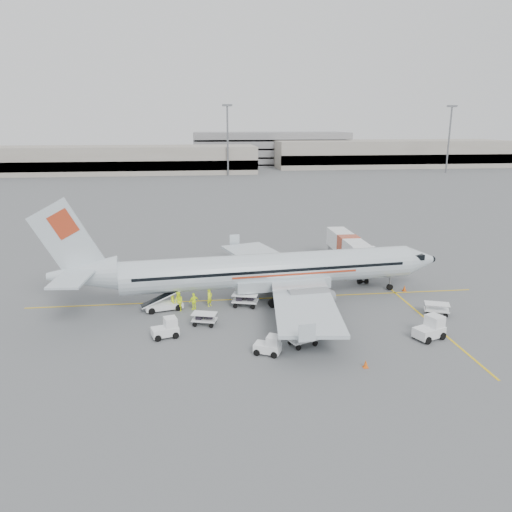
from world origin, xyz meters
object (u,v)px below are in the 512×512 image
object	(u,v)px
jet_bridge	(348,253)
tug_mid	(268,344)
belt_loader	(163,297)
tug_aft	(165,328)
tug_fore	(429,328)
aircraft	(271,248)

from	to	relation	value
jet_bridge	tug_mid	world-z (taller)	jet_bridge
belt_loader	tug_mid	distance (m)	13.02
jet_bridge	belt_loader	distance (m)	23.44
belt_loader	tug_mid	world-z (taller)	belt_loader
tug_mid	tug_aft	size ratio (longest dim) A/B	0.93
jet_bridge	tug_fore	distance (m)	19.90
aircraft	tug_aft	distance (m)	13.26
aircraft	tug_fore	distance (m)	16.03
belt_loader	tug_mid	size ratio (longest dim) A/B	2.32
tug_fore	aircraft	bearing A→B (deg)	113.18
jet_bridge	tug_fore	bearing A→B (deg)	-88.43
tug_mid	aircraft	bearing A→B (deg)	105.34
tug_aft	tug_mid	bearing A→B (deg)	-43.30
aircraft	tug_fore	world-z (taller)	aircraft
tug_fore	tug_mid	distance (m)	13.22
aircraft	belt_loader	distance (m)	11.08
jet_bridge	tug_aft	xyz separation A→B (m)	(-20.31, -16.99, -1.18)
aircraft	belt_loader	size ratio (longest dim) A/B	8.28
aircraft	jet_bridge	size ratio (longest dim) A/B	2.47
belt_loader	tug_aft	xyz separation A→B (m)	(0.45, -6.14, -0.42)
belt_loader	jet_bridge	bearing A→B (deg)	13.26
tug_aft	jet_bridge	bearing A→B (deg)	23.64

